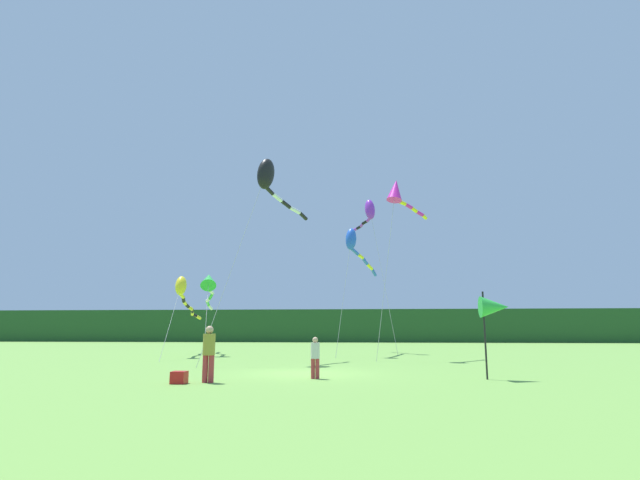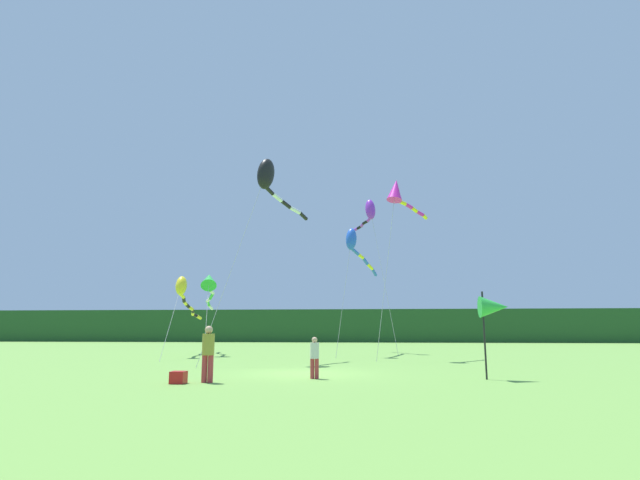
# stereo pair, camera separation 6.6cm
# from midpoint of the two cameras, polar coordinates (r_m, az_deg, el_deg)

# --- Properties ---
(ground_plane) EXTENTS (120.00, 120.00, 0.00)m
(ground_plane) POSITION_cam_midpoint_polar(r_m,az_deg,el_deg) (18.87, -1.67, -14.80)
(ground_plane) COLOR #6B9E42
(distant_treeline) EXTENTS (108.00, 3.79, 3.95)m
(distant_treeline) POSITION_cam_midpoint_polar(r_m,az_deg,el_deg) (63.71, 3.39, -9.62)
(distant_treeline) COLOR #234C23
(distant_treeline) RESTS_ON ground
(person_adult) EXTENTS (0.37, 0.37, 1.68)m
(person_adult) POSITION_cam_midpoint_polar(r_m,az_deg,el_deg) (15.99, -12.38, -12.08)
(person_adult) COLOR #B23338
(person_adult) RESTS_ON ground
(person_child) EXTENTS (0.29, 0.29, 1.32)m
(person_child) POSITION_cam_midpoint_polar(r_m,az_deg,el_deg) (16.83, -0.50, -12.86)
(person_child) COLOR #B23338
(person_child) RESTS_ON ground
(cooler_box) EXTENTS (0.42, 0.42, 0.35)m
(cooler_box) POSITION_cam_midpoint_polar(r_m,az_deg,el_deg) (15.95, -15.55, -14.69)
(cooler_box) COLOR red
(cooler_box) RESTS_ON ground
(banner_flag_pole) EXTENTS (0.90, 0.70, 2.79)m
(banner_flag_pole) POSITION_cam_midpoint_polar(r_m,az_deg,el_deg) (17.49, 19.09, -7.21)
(banner_flag_pole) COLOR black
(banner_flag_pole) RESTS_ON ground
(kite_blue) EXTENTS (2.50, 6.74, 7.75)m
(kite_blue) POSITION_cam_midpoint_polar(r_m,az_deg,el_deg) (31.46, 3.99, -0.55)
(kite_blue) COLOR #B2B2B2
(kite_blue) RESTS_ON ground
(kite_yellow) EXTENTS (1.40, 9.49, 4.77)m
(kite_yellow) POSITION_cam_midpoint_polar(r_m,az_deg,el_deg) (31.23, -15.04, -5.72)
(kite_yellow) COLOR #B2B2B2
(kite_yellow) RESTS_ON ground
(kite_magenta) EXTENTS (3.25, 4.09, 9.89)m
(kite_magenta) POSITION_cam_midpoint_polar(r_m,az_deg,el_deg) (28.57, 8.78, 5.32)
(kite_magenta) COLOR #B2B2B2
(kite_magenta) RESTS_ON ground
(kite_black) EXTENTS (3.88, 6.49, 10.25)m
(kite_black) POSITION_cam_midpoint_polar(r_m,az_deg,el_deg) (26.02, -5.79, 7.01)
(kite_black) COLOR #B2B2B2
(kite_black) RESTS_ON ground
(kite_green) EXTENTS (2.79, 9.68, 5.30)m
(kite_green) POSITION_cam_midpoint_polar(r_m,az_deg,el_deg) (32.68, -12.32, -4.82)
(kite_green) COLOR #B2B2B2
(kite_green) RESTS_ON ground
(kite_purple) EXTENTS (3.07, 6.57, 10.74)m
(kite_purple) POSITION_cam_midpoint_polar(r_m,az_deg,el_deg) (36.20, 5.58, 3.12)
(kite_purple) COLOR #B2B2B2
(kite_purple) RESTS_ON ground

